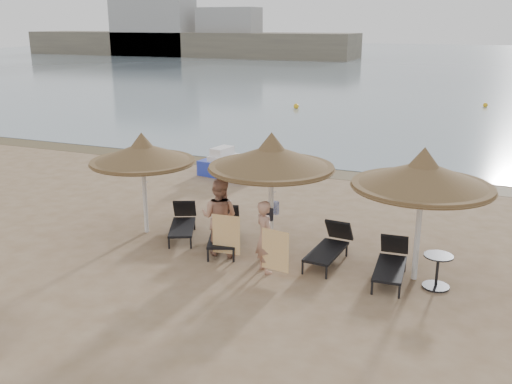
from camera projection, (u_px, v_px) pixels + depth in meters
ground at (236, 263)px, 14.14m from camera, size 160.00×160.00×0.00m
sea at (457, 62)px, 84.99m from camera, size 200.00×140.00×0.03m
wet_sand_strip at (334, 173)px, 22.46m from camera, size 200.00×1.60×0.01m
far_shore at (293, 40)px, 91.39m from camera, size 150.00×54.80×12.00m
palapa_left at (142, 153)px, 15.58m from camera, size 2.90×2.90×2.87m
palapa_center at (271, 158)px, 14.12m from camera, size 3.18×3.18×3.15m
palapa_right at (423, 175)px, 12.57m from camera, size 3.16×3.16×3.13m
lounger_far_left at (183, 222)px, 15.91m from camera, size 1.36×1.99×0.85m
lounger_near_left at (224, 230)px, 15.18m from camera, size 1.40×2.23×0.95m
lounger_near_right at (330, 245)px, 14.19m from camera, size 0.81×2.03×0.89m
lounger_far_right at (391, 261)px, 13.26m from camera, size 0.77×1.99×0.87m
side_table at (437, 272)px, 12.74m from camera, size 0.65×0.65×0.78m
person_left at (219, 211)px, 14.38m from camera, size 1.11×0.76×2.32m
person_right at (265, 231)px, 13.38m from camera, size 1.11×1.09×2.06m
towel_left at (226, 235)px, 14.07m from camera, size 0.72×0.08×1.01m
towel_right at (275, 250)px, 13.13m from camera, size 0.71×0.13×1.00m
bag_patterned at (274, 207)px, 14.67m from camera, size 0.29×0.13×0.35m
bag_dark at (269, 214)px, 14.39m from camera, size 0.23×0.10×0.32m
pedal_boat at (231, 166)px, 22.04m from camera, size 2.53×1.77×1.08m
buoy_left at (296, 106)px, 39.09m from camera, size 0.37×0.37×0.37m
buoy_mid at (485, 105)px, 39.79m from camera, size 0.32×0.32×0.32m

